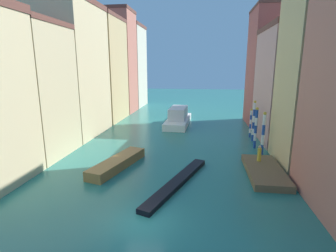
% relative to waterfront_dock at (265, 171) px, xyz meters
% --- Properties ---
extents(ground_plane, '(154.00, 154.00, 0.00)m').
position_rel_waterfront_dock_xyz_m(ground_plane, '(-9.16, 15.81, -0.30)').
color(ground_plane, '#28756B').
extents(building_left_1, '(7.14, 7.57, 13.98)m').
position_rel_waterfront_dock_xyz_m(building_left_1, '(-23.63, 2.44, 6.70)').
color(building_left_1, beige).
rests_on(building_left_1, ground).
extents(building_left_2, '(7.14, 10.68, 18.03)m').
position_rel_waterfront_dock_xyz_m(building_left_2, '(-23.63, 11.60, 8.73)').
color(building_left_2, beige).
rests_on(building_left_2, ground).
extents(building_left_3, '(7.14, 9.74, 17.92)m').
position_rel_waterfront_dock_xyz_m(building_left_3, '(-23.63, 22.18, 8.68)').
color(building_left_3, '#DBB77A').
rests_on(building_left_3, ground).
extents(building_left_4, '(7.14, 7.20, 20.73)m').
position_rel_waterfront_dock_xyz_m(building_left_4, '(-23.63, 30.92, 10.08)').
color(building_left_4, '#C6705B').
rests_on(building_left_4, ground).
extents(building_left_5, '(7.14, 9.70, 19.10)m').
position_rel_waterfront_dock_xyz_m(building_left_5, '(-23.63, 39.66, 9.27)').
color(building_left_5, beige).
rests_on(building_left_5, ground).
extents(building_right_1, '(7.14, 7.20, 19.26)m').
position_rel_waterfront_dock_xyz_m(building_right_1, '(5.32, 3.07, 9.34)').
color(building_right_1, '#DBB77A').
rests_on(building_right_1, ground).
extents(building_right_2, '(7.14, 10.96, 14.48)m').
position_rel_waterfront_dock_xyz_m(building_right_2, '(5.32, 12.48, 6.96)').
color(building_right_2, tan).
rests_on(building_right_2, ground).
extents(building_right_3, '(7.14, 8.51, 18.58)m').
position_rel_waterfront_dock_xyz_m(building_right_3, '(5.32, 22.23, 9.00)').
color(building_right_3, '#B25147').
rests_on(building_right_3, ground).
extents(waterfront_dock, '(3.03, 7.30, 0.59)m').
position_rel_waterfront_dock_xyz_m(waterfront_dock, '(0.00, 0.00, 0.00)').
color(waterfront_dock, brown).
rests_on(waterfront_dock, ground).
extents(person_on_dock, '(0.36, 0.36, 1.53)m').
position_rel_waterfront_dock_xyz_m(person_on_dock, '(-0.16, 1.80, 1.00)').
color(person_on_dock, gold).
rests_on(person_on_dock, waterfront_dock).
extents(mooring_pole_0, '(0.35, 0.35, 4.75)m').
position_rel_waterfront_dock_xyz_m(mooring_pole_0, '(0.93, 5.65, 2.13)').
color(mooring_pole_0, '#1E479E').
rests_on(mooring_pole_0, ground).
extents(mooring_pole_1, '(0.35, 0.35, 4.90)m').
position_rel_waterfront_dock_xyz_m(mooring_pole_1, '(0.56, 7.91, 2.21)').
color(mooring_pole_1, '#1E479E').
rests_on(mooring_pole_1, ground).
extents(mooring_pole_2, '(0.34, 0.34, 5.29)m').
position_rel_waterfront_dock_xyz_m(mooring_pole_2, '(0.87, 11.04, 2.40)').
color(mooring_pole_2, '#1E479E').
rests_on(mooring_pole_2, ground).
extents(mooring_pole_3, '(0.29, 0.29, 3.97)m').
position_rel_waterfront_dock_xyz_m(mooring_pole_3, '(0.84, 12.86, 1.73)').
color(mooring_pole_3, '#1E479E').
rests_on(mooring_pole_3, ground).
extents(vaporetto_white, '(3.81, 10.91, 2.89)m').
position_rel_waterfront_dock_xyz_m(vaporetto_white, '(-9.64, 19.68, 0.84)').
color(vaporetto_white, white).
rests_on(vaporetto_white, ground).
extents(gondola_black, '(4.51, 10.37, 0.39)m').
position_rel_waterfront_dock_xyz_m(gondola_black, '(-7.53, -3.03, -0.10)').
color(gondola_black, black).
rests_on(gondola_black, ground).
extents(motorboat_0, '(3.67, 7.92, 0.89)m').
position_rel_waterfront_dock_xyz_m(motorboat_0, '(-13.56, -0.15, 0.15)').
color(motorboat_0, olive).
rests_on(motorboat_0, ground).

